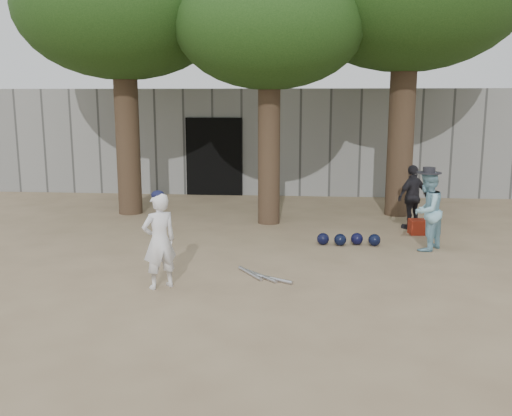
# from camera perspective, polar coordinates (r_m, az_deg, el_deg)

# --- Properties ---
(ground) EXTENTS (70.00, 70.00, 0.00)m
(ground) POSITION_cam_1_polar(r_m,az_deg,el_deg) (8.76, -4.53, -7.29)
(ground) COLOR #937C5E
(ground) RESTS_ON ground
(boy_player) EXTENTS (0.61, 0.58, 1.41)m
(boy_player) POSITION_cam_1_polar(r_m,az_deg,el_deg) (8.36, -9.64, -3.27)
(boy_player) COLOR white
(boy_player) RESTS_ON ground
(spectator_blue) EXTENTS (0.86, 0.89, 1.45)m
(spectator_blue) POSITION_cam_1_polar(r_m,az_deg,el_deg) (10.77, 16.71, -0.28)
(spectator_blue) COLOR #85BACD
(spectator_blue) RESTS_ON ground
(spectator_dark) EXTENTS (0.84, 0.74, 1.36)m
(spectator_dark) POSITION_cam_1_polar(r_m,az_deg,el_deg) (12.49, 15.39, 1.07)
(spectator_dark) COLOR black
(spectator_dark) RESTS_ON ground
(red_bag) EXTENTS (0.45, 0.36, 0.30)m
(red_bag) POSITION_cam_1_polar(r_m,az_deg,el_deg) (12.12, 16.06, -1.82)
(red_bag) COLOR maroon
(red_bag) RESTS_ON ground
(back_building) EXTENTS (16.00, 5.24, 3.00)m
(back_building) POSITION_cam_1_polar(r_m,az_deg,el_deg) (18.63, 0.71, 7.12)
(back_building) COLOR gray
(back_building) RESTS_ON ground
(helmet_row) EXTENTS (1.19, 0.33, 0.23)m
(helmet_row) POSITION_cam_1_polar(r_m,az_deg,el_deg) (10.90, 9.24, -3.11)
(helmet_row) COLOR black
(helmet_row) RESTS_ON ground
(bat_pile) EXTENTS (0.91, 0.76, 0.06)m
(bat_pile) POSITION_cam_1_polar(r_m,az_deg,el_deg) (8.88, 0.50, -6.80)
(bat_pile) COLOR #B2B1B8
(bat_pile) RESTS_ON ground
(tree_row) EXTENTS (11.40, 5.80, 6.69)m
(tree_row) POSITION_cam_1_polar(r_m,az_deg,el_deg) (13.38, 2.26, 19.31)
(tree_row) COLOR brown
(tree_row) RESTS_ON ground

